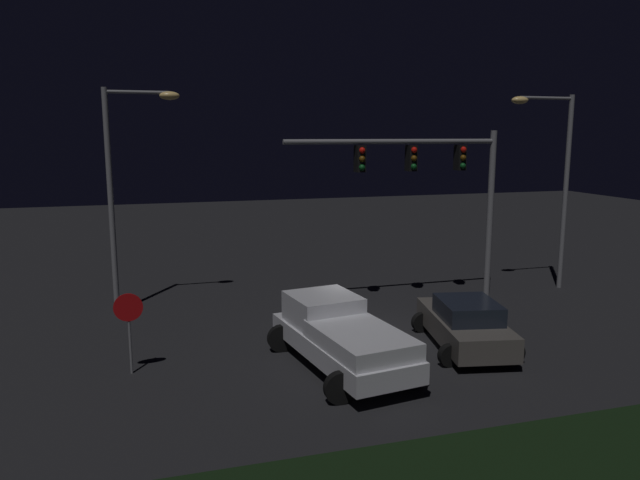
{
  "coord_description": "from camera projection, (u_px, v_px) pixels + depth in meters",
  "views": [
    {
      "loc": [
        -6.58,
        -17.69,
        6.37
      ],
      "look_at": [
        -1.33,
        0.0,
        3.12
      ],
      "focal_mm": 33.88,
      "sensor_mm": 36.0,
      "label": 1
    }
  ],
  "objects": [
    {
      "name": "traffic_signal_gantry",
      "position": [
        435.0,
        174.0,
        22.39
      ],
      "size": [
        8.32,
        0.56,
        6.5
      ],
      "color": "slate",
      "rests_on": "ground_plane"
    },
    {
      "name": "pickup_truck",
      "position": [
        339.0,
        332.0,
        16.6
      ],
      "size": [
        3.41,
        5.63,
        1.8
      ],
      "rotation": [
        0.0,
        0.0,
        1.72
      ],
      "color": "silver",
      "rests_on": "ground_plane"
    },
    {
      "name": "street_lamp_left",
      "position": [
        125.0,
        173.0,
        21.17
      ],
      "size": [
        2.61,
        0.44,
        7.94
      ],
      "color": "slate",
      "rests_on": "ground_plane"
    },
    {
      "name": "ground_plane",
      "position": [
        359.0,
        332.0,
        19.65
      ],
      "size": [
        80.0,
        80.0,
        0.0
      ],
      "primitive_type": "plane",
      "color": "black"
    },
    {
      "name": "street_lamp_right",
      "position": [
        555.0,
        168.0,
        24.38
      ],
      "size": [
        2.85,
        0.44,
        7.91
      ],
      "color": "slate",
      "rests_on": "ground_plane"
    },
    {
      "name": "car_sedan",
      "position": [
        465.0,
        324.0,
        18.13
      ],
      "size": [
        3.02,
        4.66,
        1.51
      ],
      "rotation": [
        0.0,
        0.0,
        1.38
      ],
      "color": "#514C47",
      "rests_on": "ground_plane"
    },
    {
      "name": "stop_sign",
      "position": [
        129.0,
        318.0,
        15.99
      ],
      "size": [
        0.76,
        0.08,
        2.23
      ],
      "color": "slate",
      "rests_on": "ground_plane"
    }
  ]
}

